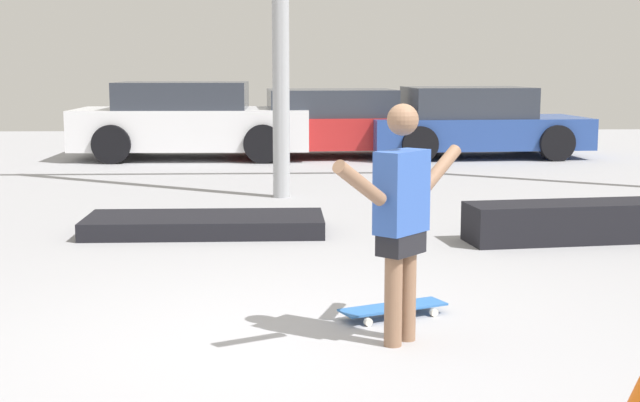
# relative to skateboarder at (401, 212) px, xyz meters

# --- Properties ---
(ground_plane) EXTENTS (36.00, 36.00, 0.00)m
(ground_plane) POSITION_rel_skateboarder_xyz_m (-0.71, -0.01, -0.81)
(ground_plane) COLOR #9E9EA3
(skateboarder) EXTENTS (0.91, 1.00, 1.47)m
(skateboarder) POSITION_rel_skateboarder_xyz_m (0.00, 0.00, 0.00)
(skateboarder) COLOR #8C664C
(skateboarder) RESTS_ON ground_plane
(skateboard) EXTENTS (0.77, 0.49, 0.08)m
(skateboard) POSITION_rel_skateboarder_xyz_m (0.03, 0.56, -0.75)
(skateboard) COLOR #2D66B2
(skateboard) RESTS_ON ground_plane
(grind_box) EXTENTS (2.33, 0.84, 0.38)m
(grind_box) POSITION_rel_skateboarder_xyz_m (2.21, 3.12, -0.63)
(grind_box) COLOR black
(grind_box) RESTS_ON ground_plane
(manual_pad) EXTENTS (2.40, 0.96, 0.18)m
(manual_pad) POSITION_rel_skateboarder_xyz_m (-1.49, 3.69, -0.73)
(manual_pad) COLOR black
(manual_pad) RESTS_ON ground_plane
(parked_car_white) EXTENTS (4.23, 2.06, 1.39)m
(parked_car_white) POSITION_rel_skateboarder_xyz_m (-2.35, 11.10, -0.13)
(parked_car_white) COLOR white
(parked_car_white) RESTS_ON ground_plane
(parked_car_red) EXTENTS (4.28, 2.09, 1.25)m
(parked_car_red) POSITION_rel_skateboarder_xyz_m (0.35, 11.27, -0.20)
(parked_car_red) COLOR red
(parked_car_red) RESTS_ON ground_plane
(parked_car_blue) EXTENTS (4.10, 2.15, 1.29)m
(parked_car_blue) POSITION_rel_skateboarder_xyz_m (2.85, 11.09, -0.19)
(parked_car_blue) COLOR #284793
(parked_car_blue) RESTS_ON ground_plane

